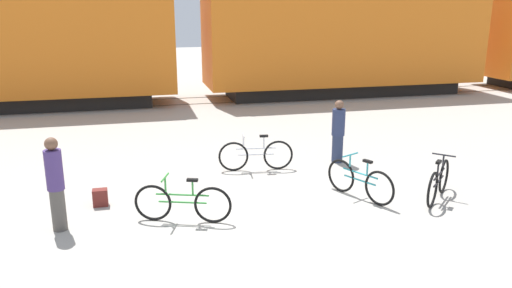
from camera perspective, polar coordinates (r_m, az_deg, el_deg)
ground_plane at (r=9.30m, az=1.51°, el=-8.51°), size 80.00×80.00×0.00m
freight_train at (r=20.49m, az=-7.68°, el=13.29°), size 52.06×3.02×5.77m
rail_near at (r=20.12m, az=-7.14°, el=4.56°), size 64.06×0.07×0.01m
rail_far at (r=21.52m, az=-7.60°, el=5.26°), size 64.06×0.07×0.01m
bicycle_green at (r=9.13m, az=-8.39°, el=-6.66°), size 1.70×0.64×0.85m
bicycle_silver at (r=11.81m, az=-0.01°, el=-1.26°), size 1.77×0.46×0.89m
bicycle_teal at (r=10.33m, az=11.75°, el=-4.13°), size 0.78×1.54×0.87m
bicycle_black at (r=10.68m, az=20.13°, el=-4.08°), size 1.24×1.19×0.89m
person_in_navy at (r=12.52m, az=9.37°, el=1.44°), size 0.32×0.32×1.57m
person_in_purple at (r=9.21m, az=-21.94°, el=-4.21°), size 0.29×0.29×1.67m
backpack at (r=10.26m, az=-17.37°, el=-5.86°), size 0.28×0.20×0.34m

